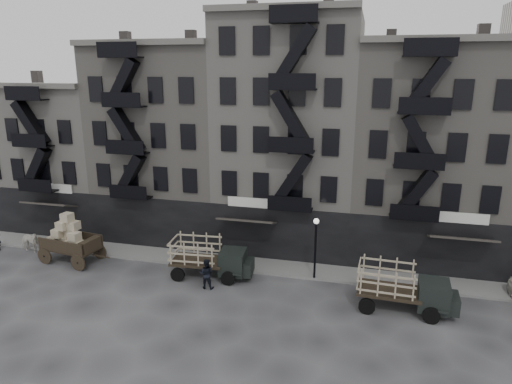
% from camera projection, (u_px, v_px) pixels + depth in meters
% --- Properties ---
extents(ground, '(140.00, 140.00, 0.00)m').
position_uv_depth(ground, '(261.00, 293.00, 28.41)').
color(ground, '#38383A').
rests_on(ground, ground).
extents(sidewalk, '(55.00, 2.50, 0.15)m').
position_uv_depth(sidewalk, '(273.00, 267.00, 31.89)').
color(sidewalk, slate).
rests_on(sidewalk, ground).
extents(building_west, '(10.00, 11.35, 13.20)m').
position_uv_depth(building_west, '(69.00, 154.00, 40.64)').
color(building_west, '#A09B93').
rests_on(building_west, ground).
extents(building_midwest, '(10.00, 11.35, 16.20)m').
position_uv_depth(building_midwest, '(172.00, 142.00, 37.90)').
color(building_midwest, gray).
rests_on(building_midwest, ground).
extents(building_center, '(10.00, 11.35, 18.20)m').
position_uv_depth(building_center, '(291.00, 134.00, 35.29)').
color(building_center, '#A09B93').
rests_on(building_center, ground).
extents(building_mideast, '(10.00, 11.35, 16.20)m').
position_uv_depth(building_mideast, '(426.00, 153.00, 33.23)').
color(building_mideast, gray).
rests_on(building_mideast, ground).
extents(lamp_post, '(0.36, 0.36, 4.28)m').
position_uv_depth(lamp_post, '(316.00, 240.00, 29.39)').
color(lamp_post, black).
rests_on(lamp_post, ground).
extents(horse, '(2.09, 1.20, 1.66)m').
position_uv_depth(horse, '(29.00, 241.00, 34.41)').
color(horse, beige).
rests_on(horse, ground).
extents(wagon, '(4.49, 2.83, 3.56)m').
position_uv_depth(wagon, '(69.00, 235.00, 32.43)').
color(wagon, black).
rests_on(wagon, ground).
extents(stake_truck_west, '(5.54, 2.60, 2.71)m').
position_uv_depth(stake_truck_west, '(209.00, 255.00, 30.20)').
color(stake_truck_west, black).
rests_on(stake_truck_west, ground).
extents(stake_truck_east, '(5.62, 2.55, 2.77)m').
position_uv_depth(stake_truck_east, '(404.00, 285.00, 26.01)').
color(stake_truck_east, black).
rests_on(stake_truck_east, ground).
extents(pedestrian_mid, '(1.02, 0.82, 1.98)m').
position_uv_depth(pedestrian_mid, '(206.00, 274.00, 28.77)').
color(pedestrian_mid, black).
rests_on(pedestrian_mid, ground).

